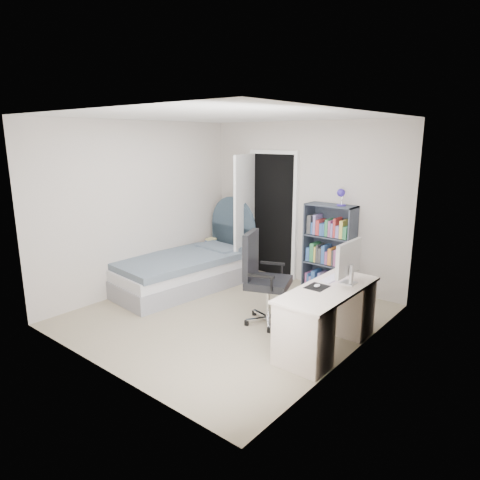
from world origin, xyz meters
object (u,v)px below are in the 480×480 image
Objects in this scene: bed at (187,269)px; floor_lamp at (238,244)px; office_chair at (261,274)px; bookcase at (329,252)px; desk at (328,315)px; nightstand at (213,249)px.

floor_lamp is at bearing 83.33° from bed.
office_chair is (1.63, -0.30, 0.33)m from bed.
bookcase is 1.10× the size of desk.
bed is 1.79× the size of floor_lamp.
desk is at bearing -30.34° from floor_lamp.
floor_lamp reaches higher than desk.
floor_lamp is 2.86m from desk.
bed is at bearing 171.61° from desk.
floor_lamp reaches higher than office_chair.
floor_lamp is 2.03m from office_chair.
bed reaches higher than floor_lamp.
bed is 2.16m from bookcase.
bookcase is at bearing 117.74° from desk.
office_chair is at bearing 175.12° from desk.
desk is 1.00m from office_chair.
nightstand is 0.36× the size of bookcase.
bookcase reaches higher than bed.
bed is 1.43× the size of bookcase.
floor_lamp is at bearing 137.83° from office_chair.
desk is (2.90, -1.30, 0.01)m from nightstand.
floor_lamp is at bearing -174.03° from bookcase.
bookcase reaches higher than nightstand.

